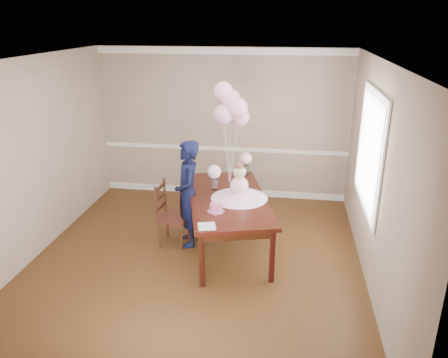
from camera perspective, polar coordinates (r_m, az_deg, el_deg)
floor at (r=6.13m, az=-3.76°, el=-10.76°), size 4.50×5.00×0.00m
ceiling at (r=5.27m, az=-4.45°, el=15.24°), size 4.50×5.00×0.02m
wall_back at (r=7.92m, az=-0.16°, el=7.12°), size 4.50×0.02×2.70m
wall_front at (r=3.40m, az=-13.39°, el=-12.60°), size 4.50×0.02×2.70m
wall_left at (r=6.42m, az=-24.10°, el=2.12°), size 0.02×5.00×2.70m
wall_right at (r=5.54m, az=19.30°, el=0.04°), size 0.02×5.00×2.70m
chair_rail_trim at (r=8.03m, az=-0.17°, el=3.98°), size 4.50×0.02×0.07m
crown_molding at (r=7.72m, az=-0.18°, el=16.39°), size 4.50×0.02×0.12m
baseboard_trim at (r=8.30m, az=-0.16°, el=-1.59°), size 4.50×0.02×0.12m
window_frame at (r=5.94m, az=18.51°, el=3.52°), size 0.02×1.66×1.56m
window_blinds at (r=5.94m, az=18.34°, el=3.53°), size 0.01×1.50×1.40m
dining_table_top at (r=6.17m, az=0.48°, el=-2.58°), size 1.57×2.30×0.05m
table_apron at (r=6.20m, az=0.48°, el=-3.25°), size 1.44×2.17×0.11m
table_leg_fl at (r=5.45m, az=-2.93°, el=-10.57°), size 0.09×0.09×0.74m
table_leg_fr at (r=5.56m, az=6.32°, el=-9.97°), size 0.09×0.09×0.74m
table_leg_bl at (r=7.17m, az=-4.00°, el=-2.64°), size 0.09×0.09×0.74m
table_leg_br at (r=7.26m, az=2.97°, el=-2.33°), size 0.09×0.09×0.74m
baby_skirt at (r=6.11m, az=2.01°, el=-2.03°), size 0.98×0.98×0.11m
baby_torso at (r=6.06m, az=2.02°, el=-0.83°), size 0.25×0.25×0.25m
baby_head at (r=5.99m, az=2.05°, el=0.95°), size 0.18×0.18×0.18m
baby_hair at (r=5.97m, az=2.06°, el=1.52°), size 0.13×0.13×0.13m
cake_platter at (r=5.70m, az=-1.03°, el=-4.24°), size 0.28×0.28×0.01m
birthday_cake at (r=5.68m, az=-1.03°, el=-3.72°), size 0.19×0.19×0.11m
cake_flower_a at (r=5.65m, az=-1.03°, el=-3.09°), size 0.03×0.03×0.03m
cake_flower_b at (r=5.67m, az=-0.74°, el=-2.99°), size 0.03×0.03×0.03m
rose_vase_near at (r=6.40m, az=-1.27°, el=-0.64°), size 0.13×0.13×0.17m
roses_near at (r=6.33m, az=-1.29°, el=0.95°), size 0.20×0.20×0.20m
rose_vase_far at (r=7.01m, az=2.81°, el=1.23°), size 0.13×0.13×0.17m
roses_far at (r=6.95m, az=2.83°, el=2.70°), size 0.20×0.20×0.20m
napkin at (r=5.31m, az=-2.27°, el=-6.19°), size 0.26×0.26×0.01m
balloon_weight at (r=6.70m, az=0.75°, el=-0.34°), size 0.05×0.05×0.02m
balloon_a at (r=6.39m, az=-0.15°, el=8.38°), size 0.29×0.29×0.29m
balloon_b at (r=6.34m, az=1.82°, el=9.25°), size 0.29×0.29×0.29m
balloon_c at (r=6.47m, az=0.87°, el=10.42°), size 0.29×0.29×0.29m
balloon_d at (r=6.46m, az=-0.09°, el=11.35°), size 0.29×0.29×0.29m
balloon_e at (r=6.52m, az=2.08°, el=8.13°), size 0.29×0.29×0.29m
balloon_ribbon_a at (r=6.55m, az=0.31°, el=3.26°), size 0.09×0.03×0.88m
balloon_ribbon_b at (r=6.52m, az=1.26°, el=3.66°), size 0.12×0.03×0.98m
balloon_ribbon_c at (r=6.57m, az=0.81°, el=4.28°), size 0.01×0.10×1.09m
balloon_ribbon_d at (r=6.56m, az=0.34°, el=4.74°), size 0.11×0.08×1.19m
balloon_ribbon_e at (r=6.61m, az=1.40°, el=3.18°), size 0.12×0.11×0.82m
dining_chair_seat at (r=6.44m, az=-6.61°, el=-5.01°), size 0.44×0.44×0.05m
chair_leg_fl at (r=6.46m, az=-8.44°, el=-7.21°), size 0.04×0.04×0.40m
chair_leg_fr at (r=6.35m, az=-5.60°, el=-7.58°), size 0.04×0.04×0.40m
chair_leg_bl at (r=6.73m, az=-7.41°, el=-5.94°), size 0.04×0.04×0.40m
chair_leg_br at (r=6.63m, az=-4.67°, el=-6.27°), size 0.04×0.04×0.40m
chair_back_post_l at (r=6.25m, az=-8.83°, el=-3.22°), size 0.04×0.04×0.52m
chair_back_post_r at (r=6.54m, az=-7.75°, el=-2.08°), size 0.04×0.04×0.52m
chair_slat_low at (r=6.44m, az=-8.23°, el=-3.55°), size 0.06×0.37×0.05m
chair_slat_mid at (r=6.38m, az=-8.30°, el=-2.33°), size 0.06×0.37×0.05m
chair_slat_top at (r=6.33m, az=-8.36°, el=-1.08°), size 0.06×0.37×0.05m
woman at (r=6.29m, az=-4.73°, el=-1.95°), size 0.54×0.66×1.57m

